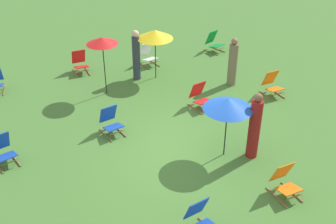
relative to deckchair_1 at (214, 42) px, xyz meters
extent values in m
plane|color=#477A33|center=(-4.08, -5.35, -0.37)|extent=(40.00, 40.00, 0.00)
cube|color=olive|center=(-0.19, -0.12, -0.35)|extent=(0.26, 0.74, 0.04)
cube|color=olive|center=(0.23, 0.01, -0.35)|extent=(0.26, 0.74, 0.04)
cube|color=#148C38|center=(0.05, -0.15, -0.10)|extent=(0.59, 0.56, 0.13)
cube|color=#148C38|center=(-0.04, 0.14, 0.18)|extent=(0.53, 0.38, 0.57)
cylinder|color=olive|center=(0.10, -0.34, -0.17)|extent=(0.43, 0.16, 0.03)
cube|color=#1947B7|center=(-5.25, -7.86, 0.18)|extent=(0.50, 0.30, 0.57)
cube|color=olive|center=(-0.40, -3.97, -0.35)|extent=(0.04, 0.76, 0.04)
cube|color=olive|center=(0.04, -3.97, -0.35)|extent=(0.04, 0.76, 0.04)
cube|color=orange|center=(-0.18, -4.07, -0.10)|extent=(0.48, 0.43, 0.13)
cube|color=orange|center=(-0.18, -3.77, 0.18)|extent=(0.48, 0.25, 0.57)
cylinder|color=olive|center=(-0.18, -4.27, -0.17)|extent=(0.44, 0.03, 0.03)
cube|color=olive|center=(-2.90, -3.65, -0.35)|extent=(0.14, 0.76, 0.04)
cube|color=olive|center=(-2.46, -3.59, -0.35)|extent=(0.14, 0.76, 0.04)
cube|color=red|center=(-2.66, -3.72, -0.10)|extent=(0.54, 0.50, 0.13)
cube|color=red|center=(-2.71, -3.42, 0.18)|extent=(0.51, 0.31, 0.57)
cylinder|color=olive|center=(-2.64, -3.92, -0.17)|extent=(0.44, 0.09, 0.03)
cube|color=olive|center=(-5.56, 0.43, -0.35)|extent=(0.07, 0.76, 0.04)
cube|color=olive|center=(-5.12, 0.41, -0.35)|extent=(0.07, 0.76, 0.04)
cube|color=red|center=(-5.34, 0.32, -0.10)|extent=(0.50, 0.45, 0.13)
cube|color=red|center=(-5.33, 0.62, 0.18)|extent=(0.49, 0.27, 0.57)
cylinder|color=olive|center=(-5.35, 0.12, -0.17)|extent=(0.44, 0.05, 0.03)
cube|color=olive|center=(-3.08, -0.09, -0.35)|extent=(0.17, 0.75, 0.04)
cube|color=olive|center=(-2.65, -0.01, -0.35)|extent=(0.17, 0.75, 0.04)
cube|color=white|center=(-2.85, -0.15, -0.10)|extent=(0.55, 0.51, 0.13)
cube|color=white|center=(-2.90, 0.15, 0.18)|extent=(0.52, 0.33, 0.57)
cylinder|color=olive|center=(-2.81, -0.35, -0.17)|extent=(0.44, 0.11, 0.03)
cube|color=olive|center=(-8.05, 0.22, -0.35)|extent=(0.20, 0.75, 0.04)
cube|color=olive|center=(-8.30, -3.79, -0.35)|extent=(0.19, 0.75, 0.04)
cube|color=#1947B7|center=(-8.50, -3.93, -0.10)|extent=(0.56, 0.52, 0.13)
cube|color=#1947B7|center=(-8.56, -3.64, 0.18)|extent=(0.52, 0.34, 0.57)
cylinder|color=olive|center=(-8.46, -4.13, -0.17)|extent=(0.44, 0.12, 0.03)
cube|color=olive|center=(-3.14, -7.91, -0.35)|extent=(0.04, 0.76, 0.04)
cube|color=olive|center=(-2.70, -7.91, -0.35)|extent=(0.04, 0.76, 0.04)
cube|color=orange|center=(-2.92, -8.01, -0.10)|extent=(0.48, 0.44, 0.13)
cube|color=orange|center=(-2.92, -7.71, 0.18)|extent=(0.48, 0.25, 0.57)
cylinder|color=olive|center=(-2.92, -8.21, -0.17)|extent=(0.44, 0.03, 0.03)
cube|color=olive|center=(-5.85, -3.79, -0.35)|extent=(0.13, 0.76, 0.04)
cube|color=olive|center=(-5.42, -3.74, -0.35)|extent=(0.13, 0.76, 0.04)
cube|color=#1947B7|center=(-5.62, -3.86, -0.10)|extent=(0.53, 0.49, 0.13)
cube|color=#1947B7|center=(-5.66, -3.57, 0.18)|extent=(0.51, 0.31, 0.57)
cylinder|color=olive|center=(-5.60, -4.06, -0.17)|extent=(0.44, 0.08, 0.03)
cylinder|color=black|center=(-3.34, -5.97, 0.46)|extent=(0.03, 0.03, 1.67)
cone|color=#194CB2|center=(-3.34, -5.97, 1.18)|extent=(1.24, 1.24, 0.30)
cylinder|color=black|center=(-3.07, -1.11, 0.50)|extent=(0.03, 0.03, 1.73)
cone|color=yellow|center=(-3.07, -1.11, 1.24)|extent=(1.22, 1.22, 0.30)
cylinder|color=black|center=(-5.02, -1.47, 0.60)|extent=(0.03, 0.03, 1.94)
cone|color=red|center=(-5.02, -1.47, 1.49)|extent=(0.99, 0.99, 0.22)
cylinder|color=maroon|center=(-2.72, -6.33, 0.45)|extent=(0.39, 0.39, 1.64)
sphere|color=brown|center=(-2.72, -6.33, 1.37)|extent=(0.22, 0.22, 0.22)
cylinder|color=#72664C|center=(-0.96, -2.73, 0.37)|extent=(0.39, 0.39, 1.47)
sphere|color=#936647|center=(-0.96, -2.73, 1.20)|extent=(0.22, 0.22, 0.22)
cylinder|color=#333847|center=(-3.70, -0.91, 0.41)|extent=(0.35, 0.35, 1.56)
sphere|color=beige|center=(-3.70, -0.91, 1.30)|extent=(0.24, 0.24, 0.24)
camera|label=1|loc=(-8.49, -13.16, 6.31)|focal=44.37mm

